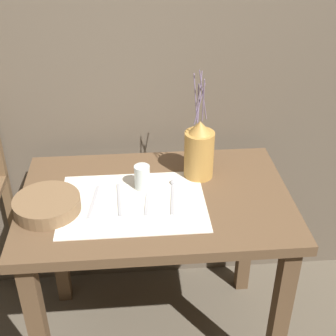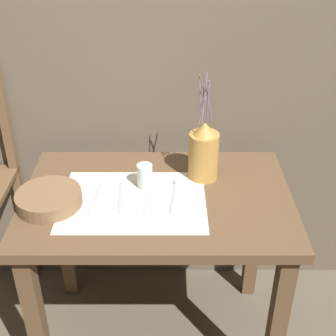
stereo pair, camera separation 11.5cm
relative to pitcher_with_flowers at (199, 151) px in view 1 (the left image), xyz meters
name	(u,v)px [view 1 (the left image)]	position (x,y,z in m)	size (l,w,h in m)	color
ground_plane	(158,334)	(-0.18, -0.13, -0.88)	(12.00, 12.00, 0.00)	brown
stone_wall_back	(147,46)	(-0.18, 0.31, 0.32)	(7.00, 0.06, 2.40)	brown
wooden_table	(156,224)	(-0.18, -0.13, -0.24)	(1.00, 0.66, 0.77)	brown
linen_cloth	(133,203)	(-0.26, -0.17, -0.11)	(0.53, 0.39, 0.00)	silver
pitcher_with_flowers	(199,151)	(0.00, 0.00, 0.00)	(0.12, 0.12, 0.44)	#B7843D
wooden_bowl	(47,205)	(-0.56, -0.19, -0.08)	(0.24, 0.24, 0.05)	brown
glass_tumbler_near	(142,177)	(-0.22, -0.07, -0.06)	(0.06, 0.06, 0.09)	silver
knife_center	(93,202)	(-0.41, -0.15, -0.11)	(0.04, 0.20, 0.00)	#A8A8AD
fork_inner	(119,199)	(-0.31, -0.15, -0.11)	(0.02, 0.20, 0.00)	#A8A8AD
spoon_outer	(148,189)	(-0.20, -0.09, -0.10)	(0.04, 0.21, 0.02)	#A8A8AD
spoon_inner	(173,189)	(-0.11, -0.10, -0.10)	(0.04, 0.21, 0.02)	#A8A8AD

